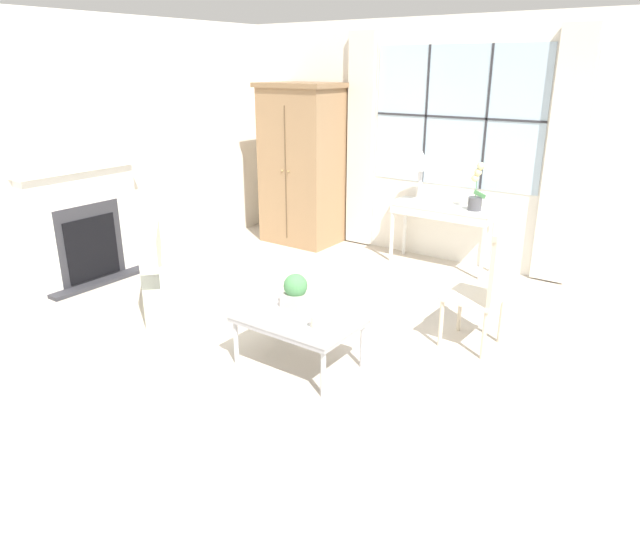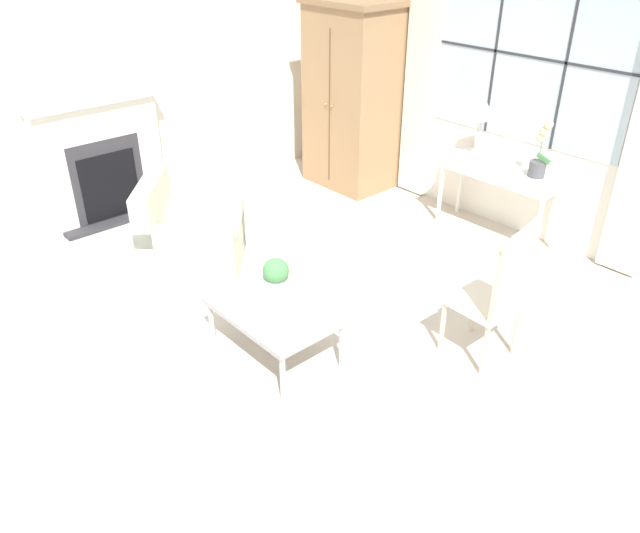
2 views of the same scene
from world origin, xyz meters
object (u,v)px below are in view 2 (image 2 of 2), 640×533
console_table (501,174)px  armchair_upholstered (190,239)px  armoire (352,96)px  fireplace (100,149)px  side_chair_wooden (498,292)px  potted_orchid (540,156)px  potted_plant_small (276,276)px  coffee_table (274,310)px  table_lamp (482,110)px  pillar_candle (283,321)px

console_table → armchair_upholstered: armchair_upholstered is taller
console_table → armoire: bearing=-176.5°
fireplace → side_chair_wooden: (4.13, 0.99, -0.19)m
fireplace → armchair_upholstered: fireplace is taller
potted_orchid → side_chair_wooden: bearing=-65.2°
armchair_upholstered → side_chair_wooden: bearing=18.6°
side_chair_wooden → potted_plant_small: size_ratio=3.80×
coffee_table → armoire: bearing=126.7°
table_lamp → potted_orchid: bearing=-3.6°
console_table → pillar_candle: size_ratio=10.51×
armchair_upholstered → armoire: bearing=100.9°
console_table → armchair_upholstered: bearing=-119.5°
table_lamp → side_chair_wooden: table_lamp is taller
armchair_upholstered → side_chair_wooden: side_chair_wooden is taller
table_lamp → potted_plant_small: table_lamp is taller
potted_orchid → potted_plant_small: potted_orchid is taller
coffee_table → potted_orchid: bearing=84.2°
table_lamp → pillar_candle: (0.67, -3.02, -0.72)m
console_table → side_chair_wooden: 2.10m
console_table → potted_orchid: (0.38, -0.02, 0.28)m
fireplace → coffee_table: (3.04, -0.15, -0.37)m
table_lamp → coffee_table: (0.42, -2.90, -0.81)m
armoire → coffee_table: armoire is taller
potted_plant_small → table_lamp: bearing=96.1°
table_lamp → coffee_table: table_lamp is taller
fireplace → table_lamp: (2.63, 2.75, 0.44)m
armoire → potted_plant_small: armoire is taller
armoire → potted_plant_small: size_ratio=7.45×
table_lamp → side_chair_wooden: size_ratio=0.57×
armoire → console_table: 2.01m
potted_orchid → table_lamp: bearing=176.4°
fireplace → pillar_candle: fireplace is taller
potted_plant_small → coffee_table: bearing=-45.1°
armchair_upholstered → potted_plant_small: 1.49m
table_lamp → side_chair_wooden: bearing=-49.6°
console_table → coffee_table: size_ratio=1.27×
side_chair_wooden → armoire: bearing=152.8°
fireplace → armoire: (0.98, 2.61, 0.28)m
armoire → table_lamp: size_ratio=3.44×
potted_orchid → potted_plant_small: size_ratio=1.93×
console_table → side_chair_wooden: side_chair_wooden is taller
armoire → potted_plant_small: bearing=-53.7°
table_lamp → potted_orchid: table_lamp is taller
table_lamp → armchair_upholstered: 3.04m
armchair_upholstered → potted_orchid: bearing=54.4°
console_table → pillar_candle: bearing=-83.4°
armoire → console_table: (1.97, 0.12, -0.39)m
coffee_table → potted_plant_small: bearing=134.9°
table_lamp → potted_plant_small: 2.87m
armchair_upholstered → pillar_candle: bearing=-11.3°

